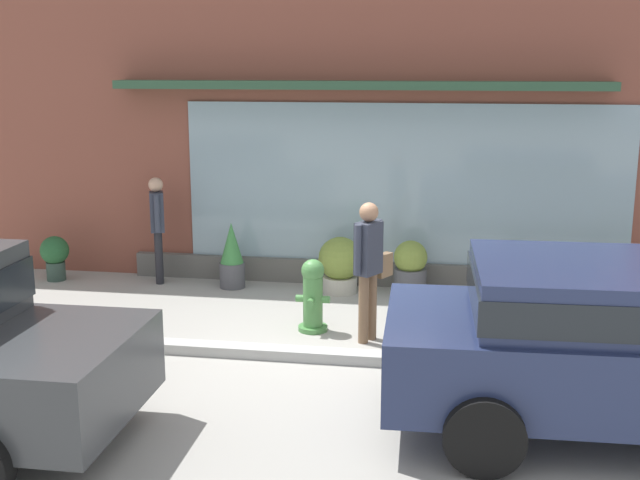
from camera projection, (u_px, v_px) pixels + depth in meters
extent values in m
plane|color=#9E9B93|center=(324.00, 354.00, 8.99)|extent=(60.00, 60.00, 0.00)
cube|color=#B2B2AD|center=(321.00, 355.00, 8.78)|extent=(14.00, 0.24, 0.12)
cube|color=brown|center=(359.00, 107.00, 11.50)|extent=(14.00, 0.36, 5.22)
cube|color=#8CA5B2|center=(403.00, 192.00, 11.46)|extent=(6.41, 0.03, 2.54)
cube|color=#2D5138|center=(356.00, 85.00, 11.09)|extent=(7.01, 0.56, 0.12)
cube|color=#605E59|center=(355.00, 272.00, 11.82)|extent=(6.81, 0.20, 0.36)
cylinder|color=#4C8C47|center=(313.00, 328.00, 9.78)|extent=(0.36, 0.36, 0.06)
cylinder|color=#4C8C47|center=(313.00, 301.00, 9.71)|extent=(0.24, 0.24, 0.63)
sphere|color=#4C8C47|center=(313.00, 271.00, 9.62)|extent=(0.28, 0.28, 0.28)
cylinder|color=#4C8C47|center=(300.00, 298.00, 9.72)|extent=(0.10, 0.09, 0.09)
cylinder|color=#4C8C47|center=(326.00, 300.00, 9.67)|extent=(0.10, 0.09, 0.09)
cylinder|color=#4C8C47|center=(311.00, 303.00, 9.54)|extent=(0.09, 0.10, 0.09)
cylinder|color=brown|center=(372.00, 306.00, 9.40)|extent=(0.12, 0.12, 0.82)
cylinder|color=brown|center=(363.00, 309.00, 9.27)|extent=(0.12, 0.12, 0.82)
cube|color=#333847|center=(368.00, 248.00, 9.17)|extent=(0.33, 0.38, 0.62)
sphere|color=#A37556|center=(369.00, 212.00, 9.08)|extent=(0.22, 0.22, 0.22)
cylinder|color=#333847|center=(379.00, 244.00, 9.33)|extent=(0.08, 0.08, 0.59)
cylinder|color=#333847|center=(358.00, 250.00, 9.01)|extent=(0.08, 0.08, 0.59)
cube|color=#846647|center=(384.00, 265.00, 9.45)|extent=(0.20, 0.26, 0.28)
cylinder|color=#232328|center=(159.00, 258.00, 11.78)|extent=(0.12, 0.12, 0.79)
cylinder|color=#232328|center=(159.00, 256.00, 11.91)|extent=(0.12, 0.12, 0.79)
cube|color=#333847|center=(157.00, 212.00, 11.70)|extent=(0.29, 0.32, 0.59)
sphere|color=tan|center=(156.00, 185.00, 11.61)|extent=(0.21, 0.21, 0.21)
cylinder|color=#333847|center=(157.00, 213.00, 11.52)|extent=(0.08, 0.08, 0.56)
cylinder|color=#333847|center=(157.00, 209.00, 11.87)|extent=(0.08, 0.08, 0.56)
cube|color=navy|center=(635.00, 359.00, 6.94)|extent=(4.41, 1.99, 0.71)
cube|color=navy|center=(615.00, 294.00, 6.84)|extent=(2.45, 1.78, 0.54)
cube|color=#1E2328|center=(615.00, 294.00, 6.84)|extent=(2.49, 1.80, 0.30)
cylinder|color=black|center=(471.00, 353.00, 8.10)|extent=(0.67, 0.20, 0.66)
cylinder|color=black|center=(484.00, 437.00, 6.27)|extent=(0.67, 0.20, 0.66)
cylinder|color=black|center=(81.00, 374.00, 7.62)|extent=(0.61, 0.19, 0.61)
cylinder|color=#4C4C51|center=(410.00, 282.00, 11.22)|extent=(0.46, 0.46, 0.40)
sphere|color=olive|center=(411.00, 257.00, 11.14)|extent=(0.47, 0.47, 0.47)
sphere|color=#B266B7|center=(418.00, 251.00, 11.04)|extent=(0.12, 0.12, 0.12)
sphere|color=orange|center=(410.00, 246.00, 11.25)|extent=(0.11, 0.11, 0.11)
cylinder|color=#B7B2A3|center=(340.00, 284.00, 11.40)|extent=(0.50, 0.50, 0.23)
sphere|color=olive|center=(340.00, 259.00, 11.31)|extent=(0.63, 0.63, 0.63)
cylinder|color=#9E6042|center=(598.00, 292.00, 10.80)|extent=(0.36, 0.36, 0.37)
sphere|color=#4C934C|center=(600.00, 271.00, 10.73)|extent=(0.33, 0.33, 0.33)
sphere|color=#B266B7|center=(595.00, 266.00, 10.81)|extent=(0.09, 0.09, 0.09)
sphere|color=#E5C64C|center=(606.00, 269.00, 10.66)|extent=(0.08, 0.08, 0.08)
cylinder|color=#9E6042|center=(524.00, 295.00, 10.67)|extent=(0.33, 0.33, 0.36)
sphere|color=olive|center=(525.00, 273.00, 10.60)|extent=(0.36, 0.36, 0.36)
sphere|color=#B266B7|center=(533.00, 268.00, 10.60)|extent=(0.07, 0.07, 0.07)
sphere|color=orange|center=(517.00, 269.00, 10.65)|extent=(0.10, 0.10, 0.10)
cylinder|color=#4C4C51|center=(232.00, 275.00, 11.64)|extent=(0.38, 0.38, 0.37)
cone|color=#3D8442|center=(232.00, 243.00, 11.53)|extent=(0.34, 0.34, 0.60)
cylinder|color=#33473D|center=(56.00, 271.00, 12.03)|extent=(0.28, 0.28, 0.28)
sphere|color=#23562D|center=(55.00, 250.00, 11.96)|extent=(0.43, 0.43, 0.43)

